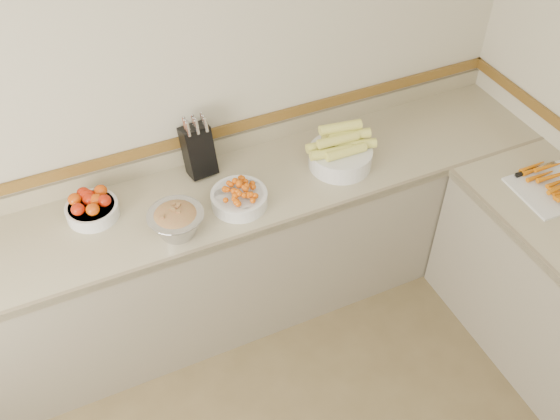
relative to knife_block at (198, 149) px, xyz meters
name	(u,v)px	position (x,y,z in m)	size (l,w,h in m)	color
back_wall	(161,104)	(-0.13, 0.10, 0.26)	(4.00, 4.00, 0.00)	#C0B89E
counter_back	(198,262)	(-0.13, -0.22, -0.59)	(4.00, 0.65, 1.08)	tan
knife_block	(198,149)	(0.00, 0.00, 0.00)	(0.16, 0.19, 0.35)	black
tomato_bowl	(92,207)	(-0.59, -0.10, -0.09)	(0.26, 0.26, 0.13)	silver
cherry_tomato_bowl	(239,197)	(0.09, -0.33, -0.09)	(0.29, 0.29, 0.15)	silver
corn_bowl	(341,153)	(0.70, -0.27, -0.06)	(0.38, 0.34, 0.25)	silver
rhubarb_bowl	(176,221)	(-0.25, -0.39, -0.06)	(0.27, 0.27, 0.15)	#B2B2BA
cutting_board	(556,185)	(1.63, -0.90, -0.12)	(0.45, 0.36, 0.06)	silver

